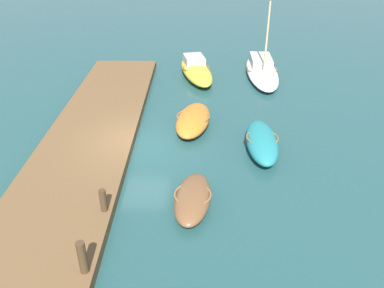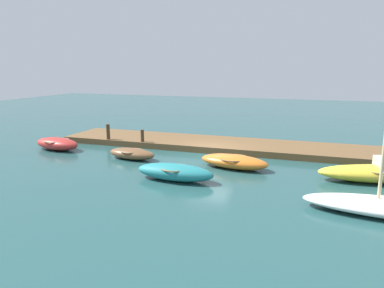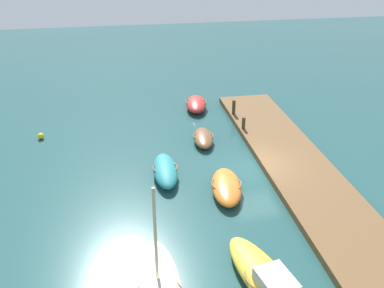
{
  "view_description": "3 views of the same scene",
  "coord_description": "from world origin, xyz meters",
  "px_view_note": "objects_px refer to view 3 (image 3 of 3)",
  "views": [
    {
      "loc": [
        14.98,
        2.55,
        8.82
      ],
      "look_at": [
        0.59,
        2.35,
        0.53
      ],
      "focal_mm": 36.78,
      "sensor_mm": 36.0,
      "label": 1
    },
    {
      "loc": [
        -6.06,
        20.7,
        5.28
      ],
      "look_at": [
        0.17,
        2.79,
        1.23
      ],
      "focal_mm": 33.9,
      "sensor_mm": 36.0,
      "label": 2
    },
    {
      "loc": [
        -21.09,
        7.54,
        12.84
      ],
      "look_at": [
        1.34,
        3.64,
        1.32
      ],
      "focal_mm": 40.91,
      "sensor_mm": 36.0,
      "label": 3
    }
  ],
  "objects_px": {
    "rowboat_red": "(196,104)",
    "mooring_post_mid_west": "(234,107)",
    "motorboat_yellow": "(267,280)",
    "marker_buoy": "(41,136)",
    "rowboat_orange": "(226,187)",
    "mooring_post_west": "(244,123)",
    "rowboat_teal": "(165,170)",
    "dinghy_brown": "(203,138)"
  },
  "relations": [
    {
      "from": "rowboat_red",
      "to": "mooring_post_mid_west",
      "type": "xyz_separation_m",
      "value": [
        -2.39,
        -2.34,
        0.52
      ]
    },
    {
      "from": "motorboat_yellow",
      "to": "marker_buoy",
      "type": "distance_m",
      "value": 18.65
    },
    {
      "from": "rowboat_orange",
      "to": "motorboat_yellow",
      "type": "relative_size",
      "value": 0.68
    },
    {
      "from": "mooring_post_west",
      "to": "mooring_post_mid_west",
      "type": "xyz_separation_m",
      "value": [
        2.6,
        0.0,
        0.12
      ]
    },
    {
      "from": "mooring_post_west",
      "to": "marker_buoy",
      "type": "bearing_deg",
      "value": 83.39
    },
    {
      "from": "rowboat_red",
      "to": "rowboat_orange",
      "type": "xyz_separation_m",
      "value": [
        -11.85,
        0.53,
        -0.04
      ]
    },
    {
      "from": "mooring_post_west",
      "to": "rowboat_teal",
      "type": "bearing_deg",
      "value": 128.53
    },
    {
      "from": "rowboat_red",
      "to": "rowboat_orange",
      "type": "distance_m",
      "value": 11.86
    },
    {
      "from": "mooring_post_mid_west",
      "to": "marker_buoy",
      "type": "xyz_separation_m",
      "value": [
        -1.04,
        13.46,
        -0.72
      ]
    },
    {
      "from": "rowboat_red",
      "to": "motorboat_yellow",
      "type": "xyz_separation_m",
      "value": [
        -18.84,
        0.63,
        0.05
      ]
    },
    {
      "from": "rowboat_orange",
      "to": "dinghy_brown",
      "type": "relative_size",
      "value": 1.26
    },
    {
      "from": "mooring_post_west",
      "to": "rowboat_red",
      "type": "bearing_deg",
      "value": 25.1
    },
    {
      "from": "rowboat_teal",
      "to": "mooring_post_mid_west",
      "type": "relative_size",
      "value": 3.72
    },
    {
      "from": "rowboat_red",
      "to": "marker_buoy",
      "type": "bearing_deg",
      "value": 116.26
    },
    {
      "from": "motorboat_yellow",
      "to": "mooring_post_west",
      "type": "relative_size",
      "value": 7.09
    },
    {
      "from": "rowboat_teal",
      "to": "rowboat_orange",
      "type": "bearing_deg",
      "value": -124.39
    },
    {
      "from": "rowboat_red",
      "to": "dinghy_brown",
      "type": "bearing_deg",
      "value": -176.65
    },
    {
      "from": "rowboat_red",
      "to": "rowboat_teal",
      "type": "xyz_separation_m",
      "value": [
        -9.67,
        3.54,
        -0.0
      ]
    },
    {
      "from": "mooring_post_mid_west",
      "to": "dinghy_brown",
      "type": "bearing_deg",
      "value": 139.17
    },
    {
      "from": "rowboat_orange",
      "to": "motorboat_yellow",
      "type": "height_order",
      "value": "motorboat_yellow"
    },
    {
      "from": "rowboat_red",
      "to": "mooring_post_mid_west",
      "type": "bearing_deg",
      "value": -126.5
    },
    {
      "from": "rowboat_orange",
      "to": "mooring_post_west",
      "type": "relative_size",
      "value": 4.85
    },
    {
      "from": "motorboat_yellow",
      "to": "mooring_post_mid_west",
      "type": "relative_size",
      "value": 5.51
    },
    {
      "from": "rowboat_orange",
      "to": "motorboat_yellow",
      "type": "bearing_deg",
      "value": -171.96
    },
    {
      "from": "motorboat_yellow",
      "to": "rowboat_teal",
      "type": "bearing_deg",
      "value": 5.55
    },
    {
      "from": "rowboat_teal",
      "to": "marker_buoy",
      "type": "height_order",
      "value": "rowboat_teal"
    },
    {
      "from": "dinghy_brown",
      "to": "mooring_post_mid_west",
      "type": "relative_size",
      "value": 2.99
    },
    {
      "from": "mooring_post_west",
      "to": "dinghy_brown",
      "type": "bearing_deg",
      "value": 104.91
    },
    {
      "from": "rowboat_teal",
      "to": "rowboat_red",
      "type": "bearing_deg",
      "value": -18.56
    },
    {
      "from": "dinghy_brown",
      "to": "motorboat_yellow",
      "type": "bearing_deg",
      "value": -173.7
    },
    {
      "from": "rowboat_orange",
      "to": "mooring_post_west",
      "type": "height_order",
      "value": "mooring_post_west"
    },
    {
      "from": "rowboat_orange",
      "to": "mooring_post_mid_west",
      "type": "height_order",
      "value": "mooring_post_mid_west"
    },
    {
      "from": "rowboat_red",
      "to": "motorboat_yellow",
      "type": "height_order",
      "value": "motorboat_yellow"
    },
    {
      "from": "rowboat_red",
      "to": "dinghy_brown",
      "type": "height_order",
      "value": "rowboat_red"
    },
    {
      "from": "rowboat_teal",
      "to": "mooring_post_west",
      "type": "relative_size",
      "value": 4.79
    },
    {
      "from": "mooring_post_west",
      "to": "mooring_post_mid_west",
      "type": "bearing_deg",
      "value": 0.0
    },
    {
      "from": "motorboat_yellow",
      "to": "mooring_post_mid_west",
      "type": "xyz_separation_m",
      "value": [
        16.45,
        -2.97,
        0.47
      ]
    },
    {
      "from": "mooring_post_mid_west",
      "to": "rowboat_red",
      "type": "bearing_deg",
      "value": 44.39
    },
    {
      "from": "motorboat_yellow",
      "to": "rowboat_teal",
      "type": "distance_m",
      "value": 9.62
    },
    {
      "from": "rowboat_red",
      "to": "mooring_post_west",
      "type": "relative_size",
      "value": 4.4
    },
    {
      "from": "rowboat_orange",
      "to": "marker_buoy",
      "type": "relative_size",
      "value": 9.48
    },
    {
      "from": "dinghy_brown",
      "to": "marker_buoy",
      "type": "relative_size",
      "value": 7.52
    }
  ]
}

